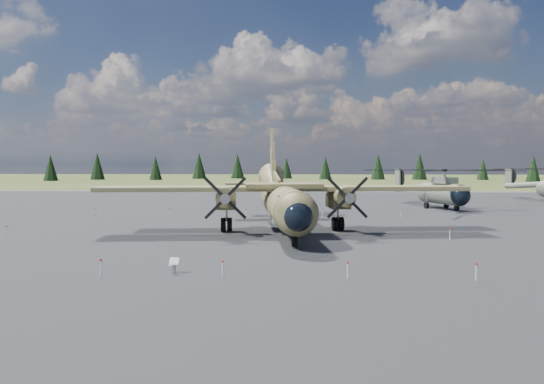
{
  "coord_description": "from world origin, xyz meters",
  "views": [
    {
      "loc": [
        5.79,
        -38.64,
        5.47
      ],
      "look_at": [
        3.52,
        2.0,
        3.34
      ],
      "focal_mm": 35.0,
      "sensor_mm": 36.0,
      "label": 1
    }
  ],
  "objects": [
    {
      "name": "helicopter_near",
      "position": [
        22.89,
        26.96,
        3.47
      ],
      "size": [
        24.16,
        24.69,
        4.89
      ],
      "rotation": [
        0.0,
        0.0,
        0.31
      ],
      "color": "slate",
      "rests_on": "ground"
    },
    {
      "name": "apron",
      "position": [
        0.0,
        10.0,
        0.0
      ],
      "size": [
        120.0,
        120.0,
        0.04
      ],
      "primitive_type": "cube",
      "color": "#56565A",
      "rests_on": "ground"
    },
    {
      "name": "barrier_fence",
      "position": [
        -0.46,
        -0.08,
        0.51
      ],
      "size": [
        33.12,
        29.62,
        0.85
      ],
      "color": "silver",
      "rests_on": "ground"
    },
    {
      "name": "transport_plane",
      "position": [
        4.17,
        5.17,
        2.82
      ],
      "size": [
        29.81,
        26.93,
        9.81
      ],
      "rotation": [
        0.0,
        0.0,
        0.12
      ],
      "color": "#424324",
      "rests_on": "ground"
    },
    {
      "name": "ground",
      "position": [
        0.0,
        0.0,
        0.0
      ],
      "size": [
        500.0,
        500.0,
        0.0
      ],
      "primitive_type": "plane",
      "color": "brown",
      "rests_on": "ground"
    },
    {
      "name": "info_placard_left",
      "position": [
        -0.66,
        -12.54,
        0.41
      ],
      "size": [
        0.42,
        0.25,
        0.62
      ],
      "rotation": [
        0.0,
        0.0,
        -0.22
      ],
      "color": "gray",
      "rests_on": "ground"
    },
    {
      "name": "info_placard_right",
      "position": [
        -0.55,
        -12.67,
        0.54
      ],
      "size": [
        0.55,
        0.33,
        0.81
      ],
      "rotation": [
        0.0,
        0.0,
        -0.24
      ],
      "color": "gray",
      "rests_on": "ground"
    },
    {
      "name": "treeline",
      "position": [
        8.32,
        -1.9,
        4.75
      ],
      "size": [
        332.29,
        336.91,
        10.87
      ],
      "color": "black",
      "rests_on": "ground"
    }
  ]
}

